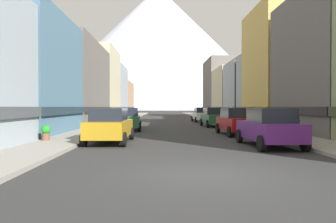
{
  "coord_description": "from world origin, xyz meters",
  "views": [
    {
      "loc": [
        -1.19,
        -8.5,
        1.84
      ],
      "look_at": [
        -0.19,
        36.46,
        1.19
      ],
      "focal_mm": 33.74,
      "sensor_mm": 36.0,
      "label": 1
    }
  ],
  "objects_px": {
    "car_right_2": "(214,117)",
    "car_right_3": "(202,115)",
    "car_left_1": "(128,119)",
    "car_right_0": "(269,127)",
    "pedestrian_0": "(231,115)",
    "streetlamp_right": "(235,83)",
    "car_left_0": "(110,125)",
    "car_right_1": "(237,121)",
    "trash_bin_right": "(294,128)",
    "potted_plant_0": "(46,132)"
  },
  "relations": [
    {
      "from": "car_right_1",
      "to": "car_right_3",
      "type": "distance_m",
      "value": 18.09
    },
    {
      "from": "car_right_0",
      "to": "trash_bin_right",
      "type": "height_order",
      "value": "car_right_0"
    },
    {
      "from": "car_left_1",
      "to": "car_right_2",
      "type": "bearing_deg",
      "value": 31.91
    },
    {
      "from": "car_right_2",
      "to": "car_right_1",
      "type": "bearing_deg",
      "value": -90.0
    },
    {
      "from": "car_right_0",
      "to": "streetlamp_right",
      "type": "relative_size",
      "value": 0.76
    },
    {
      "from": "car_right_1",
      "to": "car_right_3",
      "type": "height_order",
      "value": "same"
    },
    {
      "from": "car_left_0",
      "to": "car_right_2",
      "type": "height_order",
      "value": "same"
    },
    {
      "from": "car_right_1",
      "to": "trash_bin_right",
      "type": "relative_size",
      "value": 4.56
    },
    {
      "from": "car_right_2",
      "to": "potted_plant_0",
      "type": "distance_m",
      "value": 17.3
    },
    {
      "from": "car_left_1",
      "to": "car_right_2",
      "type": "height_order",
      "value": "same"
    },
    {
      "from": "car_right_1",
      "to": "pedestrian_0",
      "type": "height_order",
      "value": "pedestrian_0"
    },
    {
      "from": "trash_bin_right",
      "to": "pedestrian_0",
      "type": "relative_size",
      "value": 0.57
    },
    {
      "from": "pedestrian_0",
      "to": "streetlamp_right",
      "type": "distance_m",
      "value": 6.53
    },
    {
      "from": "car_left_0",
      "to": "pedestrian_0",
      "type": "relative_size",
      "value": 2.56
    },
    {
      "from": "potted_plant_0",
      "to": "car_right_0",
      "type": "bearing_deg",
      "value": -8.41
    },
    {
      "from": "car_left_1",
      "to": "car_right_1",
      "type": "height_order",
      "value": "same"
    },
    {
      "from": "car_left_1",
      "to": "trash_bin_right",
      "type": "distance_m",
      "value": 12.43
    },
    {
      "from": "pedestrian_0",
      "to": "streetlamp_right",
      "type": "relative_size",
      "value": 0.3
    },
    {
      "from": "potted_plant_0",
      "to": "pedestrian_0",
      "type": "bearing_deg",
      "value": 52.61
    },
    {
      "from": "car_right_2",
      "to": "car_right_3",
      "type": "distance_m",
      "value": 9.13
    },
    {
      "from": "car_right_3",
      "to": "trash_bin_right",
      "type": "relative_size",
      "value": 4.55
    },
    {
      "from": "car_left_1",
      "to": "car_right_0",
      "type": "bearing_deg",
      "value": -53.79
    },
    {
      "from": "car_left_1",
      "to": "car_right_0",
      "type": "height_order",
      "value": "same"
    },
    {
      "from": "car_left_1",
      "to": "pedestrian_0",
      "type": "bearing_deg",
      "value": 40.42
    },
    {
      "from": "car_right_1",
      "to": "trash_bin_right",
      "type": "bearing_deg",
      "value": -49.12
    },
    {
      "from": "car_left_0",
      "to": "car_right_1",
      "type": "height_order",
      "value": "same"
    },
    {
      "from": "trash_bin_right",
      "to": "potted_plant_0",
      "type": "relative_size",
      "value": 1.27
    },
    {
      "from": "car_right_3",
      "to": "streetlamp_right",
      "type": "relative_size",
      "value": 0.76
    },
    {
      "from": "car_left_0",
      "to": "streetlamp_right",
      "type": "relative_size",
      "value": 0.76
    },
    {
      "from": "car_right_3",
      "to": "pedestrian_0",
      "type": "xyz_separation_m",
      "value": [
        2.45,
        -5.3,
        0.05
      ]
    },
    {
      "from": "car_right_3",
      "to": "car_right_1",
      "type": "bearing_deg",
      "value": -90.01
    },
    {
      "from": "car_left_1",
      "to": "car_right_0",
      "type": "xyz_separation_m",
      "value": [
        7.6,
        -10.38,
        0.0
      ]
    },
    {
      "from": "car_right_3",
      "to": "streetlamp_right",
      "type": "height_order",
      "value": "streetlamp_right"
    },
    {
      "from": "car_right_0",
      "to": "pedestrian_0",
      "type": "relative_size",
      "value": 2.57
    },
    {
      "from": "car_left_0",
      "to": "car_left_1",
      "type": "relative_size",
      "value": 0.99
    },
    {
      "from": "car_right_1",
      "to": "pedestrian_0",
      "type": "xyz_separation_m",
      "value": [
        2.45,
        12.78,
        0.05
      ]
    },
    {
      "from": "car_right_1",
      "to": "car_right_2",
      "type": "xyz_separation_m",
      "value": [
        -0.0,
        8.96,
        0.0
      ]
    },
    {
      "from": "car_right_0",
      "to": "car_right_2",
      "type": "xyz_separation_m",
      "value": [
        -0.0,
        15.11,
        0.0
      ]
    },
    {
      "from": "car_left_0",
      "to": "car_left_1",
      "type": "height_order",
      "value": "same"
    },
    {
      "from": "car_right_2",
      "to": "car_right_3",
      "type": "bearing_deg",
      "value": 89.97
    },
    {
      "from": "car_right_1",
      "to": "potted_plant_0",
      "type": "xyz_separation_m",
      "value": [
        -10.8,
        -4.55,
        -0.33
      ]
    },
    {
      "from": "car_right_1",
      "to": "pedestrian_0",
      "type": "relative_size",
      "value": 2.58
    },
    {
      "from": "car_right_2",
      "to": "car_right_3",
      "type": "relative_size",
      "value": 1.0
    },
    {
      "from": "car_right_0",
      "to": "trash_bin_right",
      "type": "relative_size",
      "value": 4.54
    },
    {
      "from": "car_left_1",
      "to": "streetlamp_right",
      "type": "height_order",
      "value": "streetlamp_right"
    },
    {
      "from": "car_right_2",
      "to": "potted_plant_0",
      "type": "height_order",
      "value": "car_right_2"
    },
    {
      "from": "car_left_1",
      "to": "car_right_0",
      "type": "relative_size",
      "value": 1.01
    },
    {
      "from": "car_right_3",
      "to": "trash_bin_right",
      "type": "bearing_deg",
      "value": -83.09
    },
    {
      "from": "car_left_0",
      "to": "car_right_0",
      "type": "relative_size",
      "value": 1.0
    },
    {
      "from": "car_right_1",
      "to": "pedestrian_0",
      "type": "distance_m",
      "value": 13.02
    }
  ]
}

